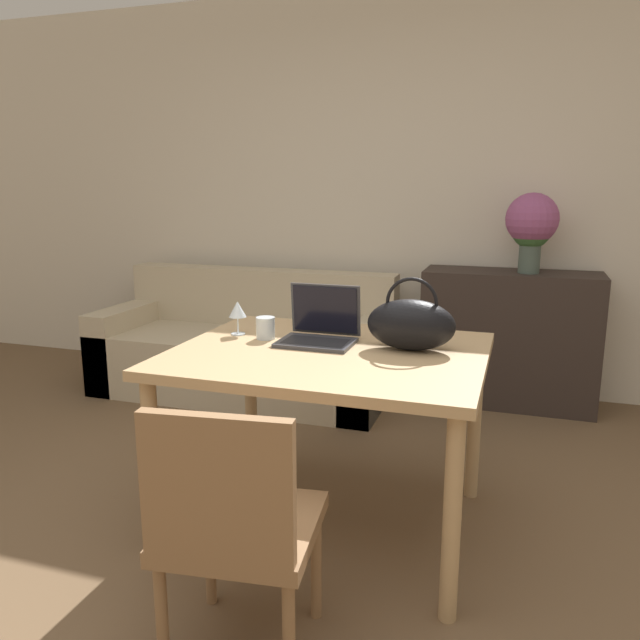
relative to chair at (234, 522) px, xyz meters
name	(u,v)px	position (x,y,z in m)	size (l,w,h in m)	color
ground_plane	(258,624)	(-0.02, 0.18, -0.47)	(14.00, 14.00, 0.00)	brown
wall_back	(413,194)	(-0.02, 2.90, 0.88)	(10.00, 0.06, 2.70)	beige
dining_table	(329,371)	(0.02, 0.85, 0.21)	(1.23, 1.01, 0.77)	tan
chair	(234,522)	(0.00, 0.00, 0.00)	(0.49, 0.49, 0.85)	olive
couch	(246,351)	(-1.05, 2.34, -0.19)	(1.99, 0.84, 0.82)	#C1B293
sideboard	(508,339)	(0.67, 2.65, -0.04)	(1.10, 0.40, 0.87)	#332823
laptop	(320,327)	(-0.06, 0.97, 0.36)	(0.31, 0.25, 0.23)	#38383D
drinking_glass	(265,328)	(-0.30, 0.94, 0.34)	(0.08, 0.08, 0.09)	silver
wine_glass	(238,311)	(-0.44, 0.97, 0.40)	(0.08, 0.08, 0.15)	silver
handbag	(411,324)	(0.33, 0.95, 0.40)	(0.35, 0.18, 0.29)	black
flower_vase	(532,225)	(0.77, 2.61, 0.70)	(0.32, 0.32, 0.49)	#47564C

